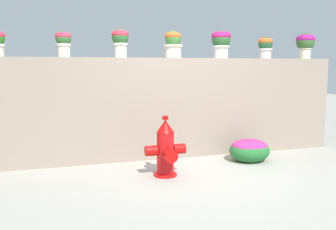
% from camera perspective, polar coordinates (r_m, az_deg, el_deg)
% --- Properties ---
extents(ground_plane, '(24.00, 24.00, 0.00)m').
position_cam_1_polar(ground_plane, '(4.79, 5.33, -9.90)').
color(ground_plane, '#A4A096').
extents(stone_wall, '(5.65, 0.37, 1.57)m').
position_cam_1_polar(stone_wall, '(5.82, 0.58, 1.16)').
color(stone_wall, gray).
rests_on(stone_wall, ground).
extents(potted_plant_1, '(0.23, 0.23, 0.37)m').
position_cam_1_polar(potted_plant_1, '(5.48, -16.04, 11.05)').
color(potted_plant_1, beige).
rests_on(potted_plant_1, stone_wall).
extents(potted_plant_2, '(0.26, 0.26, 0.43)m').
position_cam_1_polar(potted_plant_2, '(5.62, -7.47, 11.63)').
color(potted_plant_2, silver).
rests_on(potted_plant_2, stone_wall).
extents(potted_plant_3, '(0.30, 0.30, 0.42)m').
position_cam_1_polar(potted_plant_3, '(5.80, 0.79, 11.21)').
color(potted_plant_3, beige).
rests_on(potted_plant_3, stone_wall).
extents(potted_plant_4, '(0.32, 0.32, 0.46)m').
position_cam_1_polar(potted_plant_4, '(6.09, 8.31, 11.38)').
color(potted_plant_4, silver).
rests_on(potted_plant_4, stone_wall).
extents(potted_plant_5, '(0.25, 0.25, 0.37)m').
position_cam_1_polar(potted_plant_5, '(6.53, 14.98, 10.42)').
color(potted_plant_5, silver).
rests_on(potted_plant_5, stone_wall).
extents(potted_plant_6, '(0.33, 0.33, 0.45)m').
position_cam_1_polar(potted_plant_6, '(6.96, 20.70, 10.54)').
color(potted_plant_6, beige).
rests_on(potted_plant_6, stone_wall).
extents(fire_hydrant, '(0.54, 0.44, 0.80)m').
position_cam_1_polar(fire_hydrant, '(4.80, -0.35, -5.43)').
color(fire_hydrant, red).
rests_on(fire_hydrant, ground).
extents(flower_bush_left, '(0.62, 0.56, 0.35)m').
position_cam_1_polar(flower_bush_left, '(5.72, 12.63, -5.24)').
color(flower_bush_left, '#256C2F').
rests_on(flower_bush_left, ground).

